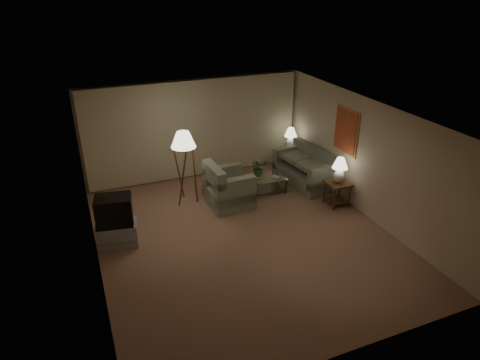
# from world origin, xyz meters

# --- Properties ---
(ground) EXTENTS (7.00, 7.00, 0.00)m
(ground) POSITION_xyz_m (0.00, 0.00, 0.00)
(ground) COLOR #A27359
(ground) RESTS_ON ground
(room_shell) EXTENTS (6.04, 7.02, 2.72)m
(room_shell) POSITION_xyz_m (0.02, 1.51, 1.75)
(room_shell) COLOR #C5B897
(room_shell) RESTS_ON ground
(sofa) EXTENTS (1.97, 1.31, 0.78)m
(sofa) POSITION_xyz_m (2.50, 1.81, 0.39)
(sofa) COLOR gray
(sofa) RESTS_ON ground
(armchair) EXTENTS (1.11, 1.06, 0.87)m
(armchair) POSITION_xyz_m (0.21, 1.44, 0.43)
(armchair) COLOR gray
(armchair) RESTS_ON ground
(side_table_near) EXTENTS (0.53, 0.53, 0.60)m
(side_table_near) POSITION_xyz_m (2.65, 0.46, 0.41)
(side_table_near) COLOR #3B2410
(side_table_near) RESTS_ON ground
(side_table_far) EXTENTS (0.51, 0.42, 0.60)m
(side_table_far) POSITION_xyz_m (2.65, 2.90, 0.40)
(side_table_far) COLOR #3B2410
(side_table_far) RESTS_ON ground
(table_lamp_near) EXTENTS (0.37, 0.37, 0.64)m
(table_lamp_near) POSITION_xyz_m (2.65, 0.46, 0.98)
(table_lamp_near) COLOR white
(table_lamp_near) RESTS_ON side_table_near
(table_lamp_far) EXTENTS (0.36, 0.36, 0.62)m
(table_lamp_far) POSITION_xyz_m (2.65, 2.90, 0.96)
(table_lamp_far) COLOR white
(table_lamp_far) RESTS_ON side_table_far
(coffee_table) EXTENTS (1.18, 0.65, 0.41)m
(coffee_table) POSITION_xyz_m (1.26, 1.71, 0.28)
(coffee_table) COLOR silver
(coffee_table) RESTS_ON ground
(tv_cabinet) EXTENTS (0.99, 0.79, 0.50)m
(tv_cabinet) POSITION_xyz_m (-2.55, 0.72, 0.25)
(tv_cabinet) COLOR #A7A7AA
(tv_cabinet) RESTS_ON ground
(crt_tv) EXTENTS (0.89, 0.75, 0.61)m
(crt_tv) POSITION_xyz_m (-2.55, 0.72, 0.81)
(crt_tv) COLOR black
(crt_tv) RESTS_ON tv_cabinet
(floor_lamp) EXTENTS (0.59, 0.59, 1.83)m
(floor_lamp) POSITION_xyz_m (-0.71, 2.00, 0.96)
(floor_lamp) COLOR #3B2410
(floor_lamp) RESTS_ON ground
(ottoman) EXTENTS (0.73, 0.73, 0.41)m
(ottoman) POSITION_xyz_m (0.06, 2.17, 0.20)
(ottoman) COLOR #A95739
(ottoman) RESTS_ON ground
(vase) EXTENTS (0.17, 0.17, 0.14)m
(vase) POSITION_xyz_m (1.11, 1.71, 0.48)
(vase) COLOR white
(vase) RESTS_ON coffee_table
(flowers) EXTENTS (0.43, 0.38, 0.46)m
(flowers) POSITION_xyz_m (1.11, 1.71, 0.78)
(flowers) COLOR #37672D
(flowers) RESTS_ON vase
(book) EXTENTS (0.25, 0.26, 0.02)m
(book) POSITION_xyz_m (1.51, 1.61, 0.42)
(book) COLOR olive
(book) RESTS_ON coffee_table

